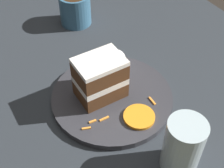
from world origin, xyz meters
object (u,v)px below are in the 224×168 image
cake_slice (100,78)px  orange_garnish (139,117)px  coffee_mug (75,8)px  cream_dollop (116,59)px  drinking_glass (182,149)px  plate (112,97)px

cake_slice → orange_garnish: (-0.10, -0.04, -0.05)m
coffee_mug → cream_dollop: bearing=178.1°
cream_dollop → drinking_glass: size_ratio=0.44×
plate → cake_slice: bearing=52.7°
cream_dollop → drinking_glass: bearing=173.0°
orange_garnish → drinking_glass: 0.12m
cake_slice → coffee_mug: bearing=163.7°
cream_dollop → orange_garnish: bearing=165.4°
cream_dollop → cake_slice: bearing=130.0°
orange_garnish → drinking_glass: size_ratio=0.56×
orange_garnish → coffee_mug: 0.40m
cake_slice → drinking_glass: (-0.22, -0.04, -0.01)m
orange_garnish → coffee_mug: (0.40, -0.05, 0.03)m
cake_slice → cream_dollop: (0.07, -0.08, -0.03)m
cream_dollop → coffee_mug: size_ratio=0.59×
drinking_glass → coffee_mug: 0.52m
cake_slice → drinking_glass: drinking_glass is taller
coffee_mug → plate: bearing=168.2°
plate → cream_dollop: bearing=-35.6°
plate → drinking_glass: (-0.20, -0.02, 0.04)m
plate → cream_dollop: size_ratio=5.12×
plate → orange_garnish: (-0.08, -0.02, 0.01)m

